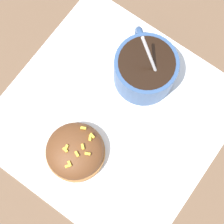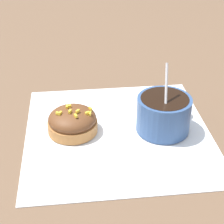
% 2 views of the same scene
% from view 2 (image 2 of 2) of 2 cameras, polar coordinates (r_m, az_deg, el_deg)
% --- Properties ---
extents(ground_plane, '(3.00, 3.00, 0.00)m').
position_cam_2_polar(ground_plane, '(0.60, 0.89, -3.17)').
color(ground_plane, brown).
extents(paper_napkin, '(0.30, 0.30, 0.00)m').
position_cam_2_polar(paper_napkin, '(0.60, 0.89, -3.05)').
color(paper_napkin, white).
rests_on(paper_napkin, ground_plane).
extents(coffee_cup, '(0.09, 0.09, 0.11)m').
position_cam_2_polar(coffee_cup, '(0.59, 7.98, -0.17)').
color(coffee_cup, '#335184').
rests_on(coffee_cup, paper_napkin).
extents(frosted_pastry, '(0.08, 0.08, 0.04)m').
position_cam_2_polar(frosted_pastry, '(0.59, -6.05, -1.42)').
color(frosted_pastry, '#B2753D').
rests_on(frosted_pastry, paper_napkin).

